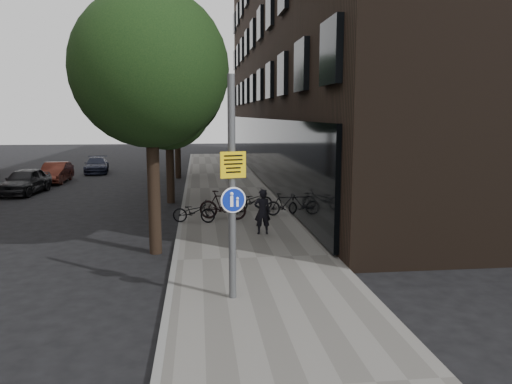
{
  "coord_description": "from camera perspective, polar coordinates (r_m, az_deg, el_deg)",
  "views": [
    {
      "loc": [
        -1.31,
        -9.95,
        4.05
      ],
      "look_at": [
        0.2,
        3.04,
        2.0
      ],
      "focal_mm": 35.0,
      "sensor_mm": 36.0,
      "label": 1
    }
  ],
  "objects": [
    {
      "name": "parked_bike_facade_near",
      "position": [
        20.36,
        -0.29,
        -0.97
      ],
      "size": [
        1.77,
        1.07,
        0.88
      ],
      "primitive_type": "imported",
      "rotation": [
        0.0,
        0.0,
        1.88
      ],
      "color": "black",
      "rests_on": "sidewalk"
    },
    {
      "name": "street_tree_mid",
      "position": [
        23.15,
        -9.82,
        11.41
      ],
      "size": [
        5.0,
        5.0,
        7.8
      ],
      "color": "black",
      "rests_on": "ground"
    },
    {
      "name": "parked_bike_curb_far",
      "position": [
        18.79,
        -3.84,
        -1.49
      ],
      "size": [
        1.88,
        1.04,
        1.09
      ],
      "primitive_type": "imported",
      "rotation": [
        0.0,
        0.0,
        1.26
      ],
      "color": "black",
      "rests_on": "sidewalk"
    },
    {
      "name": "street_tree_near",
      "position": [
        14.68,
        -11.66,
        12.86
      ],
      "size": [
        4.4,
        4.4,
        7.5
      ],
      "color": "black",
      "rests_on": "ground"
    },
    {
      "name": "building_right_dark_brick",
      "position": [
        33.79,
        10.83,
        17.17
      ],
      "size": [
        12.0,
        40.0,
        18.0
      ],
      "primitive_type": "cube",
      "color": "black",
      "rests_on": "ground"
    },
    {
      "name": "parked_car_near",
      "position": [
        28.09,
        -24.9,
        1.13
      ],
      "size": [
        1.95,
        4.0,
        1.32
      ],
      "primitive_type": "imported",
      "rotation": [
        0.0,
        0.0,
        -0.1
      ],
      "color": "black",
      "rests_on": "ground"
    },
    {
      "name": "street_tree_far",
      "position": [
        32.13,
        -8.94,
        10.69
      ],
      "size": [
        5.0,
        5.0,
        7.8
      ],
      "color": "black",
      "rests_on": "ground"
    },
    {
      "name": "signpost",
      "position": [
        10.45,
        -2.77,
        0.42
      ],
      "size": [
        0.54,
        0.16,
        4.73
      ],
      "rotation": [
        0.0,
        0.0,
        0.24
      ],
      "color": "#595B5E",
      "rests_on": "sidewalk"
    },
    {
      "name": "ground",
      "position": [
        10.82,
        0.83,
        -13.07
      ],
      "size": [
        120.0,
        120.0,
        0.0
      ],
      "primitive_type": "plane",
      "color": "black",
      "rests_on": "ground"
    },
    {
      "name": "parked_bike_facade_far",
      "position": [
        19.52,
        3.26,
        -1.4
      ],
      "size": [
        1.48,
        0.45,
        0.88
      ],
      "primitive_type": "imported",
      "rotation": [
        0.0,
        0.0,
        1.59
      ],
      "color": "black",
      "rests_on": "sidewalk"
    },
    {
      "name": "sidewalk",
      "position": [
        20.4,
        -2.1,
        -2.38
      ],
      "size": [
        4.5,
        60.0,
        0.12
      ],
      "primitive_type": "cube",
      "color": "slate",
      "rests_on": "ground"
    },
    {
      "name": "parked_car_mid",
      "position": [
        32.04,
        -21.92,
        2.08
      ],
      "size": [
        1.3,
        3.67,
        1.21
      ],
      "primitive_type": "imported",
      "rotation": [
        0.0,
        0.0,
        0.01
      ],
      "color": "#5B241A",
      "rests_on": "ground"
    },
    {
      "name": "parked_car_far",
      "position": [
        36.35,
        -17.76,
        2.94
      ],
      "size": [
        2.0,
        3.93,
        1.09
      ],
      "primitive_type": "imported",
      "rotation": [
        0.0,
        0.0,
        0.13
      ],
      "color": "#1A1D2F",
      "rests_on": "ground"
    },
    {
      "name": "pedestrian",
      "position": [
        16.42,
        0.73,
        -2.27
      ],
      "size": [
        0.55,
        0.37,
        1.49
      ],
      "primitive_type": "imported",
      "rotation": [
        0.0,
        0.0,
        3.16
      ],
      "color": "black",
      "rests_on": "sidewalk"
    },
    {
      "name": "curb_edge",
      "position": [
        20.36,
        -8.44,
        -2.48
      ],
      "size": [
        0.15,
        60.0,
        0.13
      ],
      "primitive_type": "cube",
      "color": "slate",
      "rests_on": "ground"
    },
    {
      "name": "parked_bike_curb_near",
      "position": [
        18.36,
        -7.11,
        -2.22
      ],
      "size": [
        1.64,
        0.83,
        0.82
      ],
      "primitive_type": "imported",
      "rotation": [
        0.0,
        0.0,
        1.38
      ],
      "color": "black",
      "rests_on": "sidewalk"
    }
  ]
}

